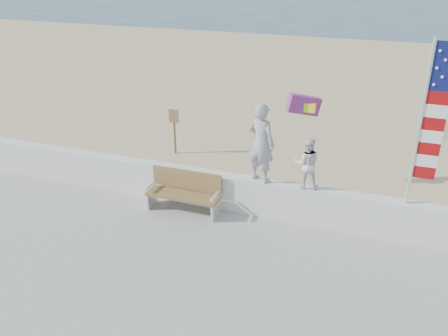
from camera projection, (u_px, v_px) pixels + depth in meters
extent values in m
plane|color=#304C61|center=(187.00, 256.00, 10.24)|extent=(220.00, 220.00, 0.00)
cube|color=tan|center=(284.00, 124.00, 17.92)|extent=(90.00, 40.00, 0.08)
cube|color=silver|center=(219.00, 190.00, 11.69)|extent=(30.00, 0.35, 0.90)
imported|color=#999A9F|center=(261.00, 143.00, 10.79)|extent=(0.79, 0.65, 1.87)
imported|color=silver|center=(307.00, 163.00, 10.60)|extent=(0.67, 0.58, 1.20)
cube|color=olive|center=(183.00, 196.00, 11.45)|extent=(1.80, 0.50, 0.06)
cube|color=olive|center=(187.00, 179.00, 11.55)|extent=(1.80, 0.05, 0.50)
cube|color=silver|center=(152.00, 199.00, 11.81)|extent=(0.06, 0.50, 0.40)
cube|color=white|center=(150.00, 185.00, 11.60)|extent=(0.06, 0.45, 0.05)
cube|color=silver|center=(216.00, 210.00, 11.29)|extent=(0.06, 0.50, 0.40)
cube|color=white|center=(215.00, 196.00, 11.08)|extent=(0.06, 0.45, 0.05)
cylinder|color=white|center=(420.00, 126.00, 9.45)|extent=(0.08, 0.08, 3.50)
cube|color=#0F1451|center=(444.00, 67.00, 8.87)|extent=(0.44, 0.02, 0.95)
cube|color=#9E0A0C|center=(424.00, 173.00, 9.79)|extent=(0.44, 0.02, 0.26)
cube|color=white|center=(426.00, 161.00, 9.68)|extent=(0.44, 0.02, 0.26)
cube|color=#9E0A0C|center=(428.00, 149.00, 9.57)|extent=(0.44, 0.02, 0.26)
cube|color=white|center=(431.00, 137.00, 9.46)|extent=(0.44, 0.02, 0.26)
cube|color=#9E0A0C|center=(433.00, 124.00, 9.34)|extent=(0.44, 0.02, 0.26)
cube|color=white|center=(436.00, 111.00, 9.23)|extent=(0.44, 0.02, 0.26)
cube|color=#9E0A0C|center=(438.00, 98.00, 9.12)|extent=(0.44, 0.02, 0.26)
sphere|color=white|center=(434.00, 85.00, 9.04)|extent=(0.06, 0.06, 0.06)
sphere|color=white|center=(442.00, 77.00, 8.94)|extent=(0.06, 0.06, 0.06)
sphere|color=white|center=(437.00, 68.00, 8.91)|extent=(0.06, 0.06, 0.06)
sphere|color=white|center=(446.00, 60.00, 8.80)|extent=(0.06, 0.06, 0.06)
sphere|color=white|center=(440.00, 51.00, 8.77)|extent=(0.06, 0.06, 0.06)
cube|color=#FE1C1F|center=(304.00, 105.00, 12.28)|extent=(0.90, 0.68, 0.63)
cube|color=#FFFC1A|center=(309.00, 107.00, 12.25)|extent=(0.33, 0.24, 0.23)
cylinder|color=brown|center=(175.00, 136.00, 15.00)|extent=(0.07, 0.07, 1.20)
cube|color=#8D6544|center=(174.00, 116.00, 14.71)|extent=(0.32, 0.03, 0.42)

